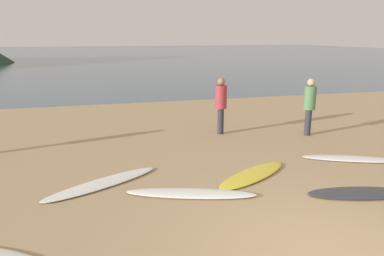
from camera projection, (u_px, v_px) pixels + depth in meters
ground_plane at (173, 116)px, 14.20m from camera, size 120.00×120.00×0.20m
ocean_water at (112, 53)px, 63.48m from camera, size 140.00×100.00×0.01m
surfboard_1 at (103, 183)px, 7.37m from camera, size 2.54×1.69×0.07m
surfboard_2 at (191, 193)px, 6.87m from camera, size 2.57×1.24×0.09m
surfboard_3 at (253, 175)px, 7.81m from camera, size 2.21×1.65×0.07m
surfboard_4 at (361, 193)px, 6.91m from camera, size 2.19×1.04×0.07m
surfboard_5 at (351, 159)px, 8.83m from camera, size 2.39×1.36×0.07m
person_1 at (221, 101)px, 10.99m from camera, size 0.36×0.36×1.77m
person_2 at (310, 102)px, 10.83m from camera, size 0.36×0.36×1.77m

